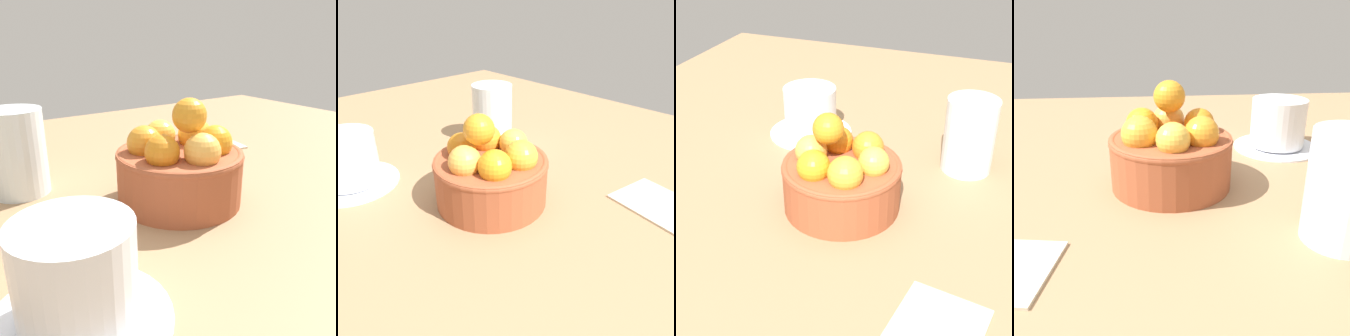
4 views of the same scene
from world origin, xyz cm
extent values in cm
cube|color=#997551|center=(0.00, 0.00, -2.10)|extent=(134.66, 110.11, 4.19)
cylinder|color=#9E4C2D|center=(0.00, 0.00, 3.26)|extent=(15.33, 15.33, 6.52)
torus|color=#9E4C2D|center=(0.00, 0.00, 6.12)|extent=(15.53, 15.53, 1.00)
sphere|color=orange|center=(3.80, 1.88, 7.56)|extent=(3.99, 3.99, 3.99)
sphere|color=#F4AD48|center=(0.27, 4.23, 7.56)|extent=(4.20, 4.20, 4.20)
sphere|color=orange|center=(-3.52, 2.35, 7.56)|extent=(4.22, 4.22, 4.22)
sphere|color=gold|center=(-3.80, -1.88, 7.56)|extent=(4.39, 4.39, 4.39)
sphere|color=#F2B943|center=(-0.27, -4.23, 7.56)|extent=(3.98, 3.98, 3.98)
sphere|color=orange|center=(3.52, -2.35, 7.56)|extent=(4.22, 4.22, 4.22)
sphere|color=orange|center=(0.50, 1.78, 11.18)|extent=(3.99, 3.99, 3.99)
cylinder|color=white|center=(18.23, 12.52, 0.30)|extent=(13.82, 13.82, 0.60)
cylinder|color=white|center=(18.23, 12.52, 4.37)|extent=(8.70, 8.70, 7.55)
cylinder|color=silver|center=(15.65, -13.97, 5.56)|extent=(7.45, 7.45, 11.11)
camera|label=1|loc=(24.99, 33.48, 19.87)|focal=38.86mm
camera|label=2|loc=(-30.35, 25.77, 26.46)|focal=35.70mm
camera|label=3|loc=(-50.93, -19.35, 38.64)|focal=53.11mm
camera|label=4|loc=(-2.61, -43.30, 20.72)|focal=39.14mm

